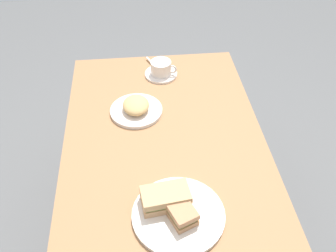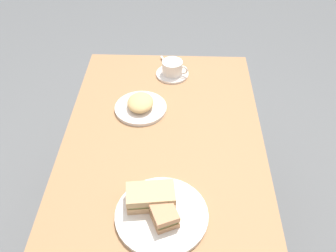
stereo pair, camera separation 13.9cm
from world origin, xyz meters
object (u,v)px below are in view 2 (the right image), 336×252
at_px(sandwich_plate, 162,215).
at_px(coffee_cup, 173,67).
at_px(sandwich_front, 162,211).
at_px(side_plate, 141,108).
at_px(dining_table, 163,160).
at_px(sandwich_back, 151,197).
at_px(spoon, 166,63).
at_px(coffee_saucer, 172,74).

distance_m(sandwich_plate, coffee_cup, 0.75).
relative_size(sandwich_front, side_plate, 0.62).
relative_size(sandwich_front, coffee_cup, 1.12).
bearing_deg(sandwich_front, coffee_cup, -0.81).
relative_size(dining_table, sandwich_back, 7.19).
bearing_deg(side_plate, spoon, -15.64).
bearing_deg(coffee_cup, coffee_saucer, 69.82).
height_order(sandwich_back, coffee_saucer, sandwich_back).
distance_m(sandwich_plate, side_plate, 0.51).
bearing_deg(coffee_cup, dining_table, 176.48).
xyz_separation_m(spoon, side_plate, (-0.32, 0.09, -0.01)).
bearing_deg(side_plate, coffee_cup, -26.46).
xyz_separation_m(sandwich_back, side_plate, (0.46, 0.07, -0.04)).
height_order(dining_table, sandwich_back, sandwich_back).
relative_size(dining_table, spoon, 11.81).
distance_m(sandwich_plate, sandwich_front, 0.03).
height_order(sandwich_plate, spoon, spoon).
bearing_deg(coffee_saucer, sandwich_back, 176.18).
distance_m(sandwich_front, coffee_saucer, 0.76).
xyz_separation_m(coffee_saucer, spoon, (0.07, 0.03, 0.01)).
distance_m(dining_table, side_plate, 0.23).
distance_m(sandwich_back, coffee_saucer, 0.71).
bearing_deg(spoon, sandwich_front, -178.50).
relative_size(coffee_cup, spoon, 1.22).
distance_m(spoon, side_plate, 0.33).
distance_m(sandwich_plate, sandwich_back, 0.06).
relative_size(dining_table, side_plate, 5.39).
xyz_separation_m(coffee_cup, spoon, (0.08, 0.03, -0.03)).
xyz_separation_m(sandwich_plate, coffee_saucer, (0.75, -0.01, -0.00)).
bearing_deg(sandwich_back, sandwich_front, -142.10).
bearing_deg(dining_table, sandwich_back, 175.51).
relative_size(sandwich_front, sandwich_back, 0.83).
distance_m(sandwich_back, coffee_cup, 0.71).
distance_m(coffee_cup, spoon, 0.09).
relative_size(coffee_saucer, spoon, 1.53).
xyz_separation_m(sandwich_back, spoon, (0.78, -0.02, -0.03)).
relative_size(sandwich_back, side_plate, 0.75).
xyz_separation_m(sandwich_plate, side_plate, (0.50, 0.11, 0.00)).
distance_m(coffee_saucer, spoon, 0.08).
bearing_deg(spoon, sandwich_plate, -178.71).
bearing_deg(coffee_saucer, spoon, 22.60).
xyz_separation_m(sandwich_front, spoon, (0.83, 0.02, -0.03)).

